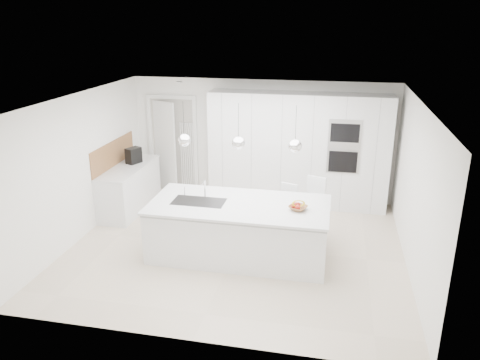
% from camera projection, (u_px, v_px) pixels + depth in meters
% --- Properties ---
extents(floor, '(5.50, 5.50, 0.00)m').
position_uv_depth(floor, '(236.00, 247.00, 7.94)').
color(floor, beige).
rests_on(floor, ground).
extents(wall_back, '(5.50, 0.00, 5.50)m').
position_uv_depth(wall_back, '(261.00, 140.00, 9.84)').
color(wall_back, white).
rests_on(wall_back, ground).
extents(wall_left, '(0.00, 5.00, 5.00)m').
position_uv_depth(wall_left, '(81.00, 167.00, 8.06)').
color(wall_left, white).
rests_on(wall_left, ground).
extents(ceiling, '(5.50, 5.50, 0.00)m').
position_uv_depth(ceiling, '(236.00, 100.00, 7.12)').
color(ceiling, white).
rests_on(ceiling, wall_back).
extents(tall_cabinets, '(3.60, 0.60, 2.30)m').
position_uv_depth(tall_cabinets, '(298.00, 150.00, 9.45)').
color(tall_cabinets, white).
rests_on(tall_cabinets, floor).
extents(oven_stack, '(0.62, 0.04, 1.05)m').
position_uv_depth(oven_stack, '(344.00, 147.00, 8.92)').
color(oven_stack, '#A5A5A8').
rests_on(oven_stack, tall_cabinets).
extents(doorway_frame, '(1.11, 0.08, 2.13)m').
position_uv_depth(doorway_frame, '(173.00, 146.00, 10.26)').
color(doorway_frame, white).
rests_on(doorway_frame, floor).
extents(hallway_door, '(0.76, 0.38, 2.00)m').
position_uv_depth(hallway_door, '(162.00, 146.00, 10.27)').
color(hallway_door, white).
rests_on(hallway_door, floor).
extents(radiator, '(0.32, 0.04, 1.40)m').
position_uv_depth(radiator, '(187.00, 154.00, 10.25)').
color(radiator, white).
rests_on(radiator, floor).
extents(left_base_cabinets, '(0.60, 1.80, 0.86)m').
position_uv_depth(left_base_cabinets, '(130.00, 189.00, 9.38)').
color(left_base_cabinets, white).
rests_on(left_base_cabinets, floor).
extents(left_worktop, '(0.62, 1.82, 0.04)m').
position_uv_depth(left_worktop, '(128.00, 168.00, 9.23)').
color(left_worktop, white).
rests_on(left_worktop, left_base_cabinets).
extents(oak_backsplash, '(0.02, 1.80, 0.50)m').
position_uv_depth(oak_backsplash, '(113.00, 154.00, 9.20)').
color(oak_backsplash, '#9B6739').
rests_on(oak_backsplash, wall_left).
extents(island_base, '(2.80, 1.20, 0.86)m').
position_uv_depth(island_base, '(239.00, 232.00, 7.51)').
color(island_base, white).
rests_on(island_base, floor).
extents(island_worktop, '(2.84, 1.40, 0.04)m').
position_uv_depth(island_worktop, '(239.00, 205.00, 7.40)').
color(island_worktop, white).
rests_on(island_worktop, island_base).
extents(island_sink, '(0.84, 0.44, 0.18)m').
position_uv_depth(island_sink, '(199.00, 206.00, 7.50)').
color(island_sink, '#3F3F42').
rests_on(island_sink, island_worktop).
extents(island_tap, '(0.02, 0.02, 0.30)m').
position_uv_depth(island_tap, '(205.00, 189.00, 7.60)').
color(island_tap, white).
rests_on(island_tap, island_worktop).
extents(pendant_left, '(0.20, 0.20, 0.20)m').
position_uv_depth(pendant_left, '(184.00, 140.00, 7.19)').
color(pendant_left, white).
rests_on(pendant_left, ceiling).
extents(pendant_mid, '(0.20, 0.20, 0.20)m').
position_uv_depth(pendant_mid, '(238.00, 143.00, 7.02)').
color(pendant_mid, white).
rests_on(pendant_mid, ceiling).
extents(pendant_right, '(0.20, 0.20, 0.20)m').
position_uv_depth(pendant_right, '(295.00, 146.00, 6.86)').
color(pendant_right, white).
rests_on(pendant_right, ceiling).
extents(fruit_bowl, '(0.36, 0.36, 0.07)m').
position_uv_depth(fruit_bowl, '(298.00, 208.00, 7.14)').
color(fruit_bowl, '#9B6739').
rests_on(fruit_bowl, island_worktop).
extents(espresso_machine, '(0.29, 0.35, 0.32)m').
position_uv_depth(espresso_machine, '(134.00, 155.00, 9.41)').
color(espresso_machine, black).
rests_on(espresso_machine, left_worktop).
extents(bar_stool_left, '(0.44, 0.52, 0.97)m').
position_uv_depth(bar_stool_left, '(288.00, 212.00, 8.12)').
color(bar_stool_left, white).
rests_on(bar_stool_left, floor).
extents(bar_stool_right, '(0.51, 0.59, 1.08)m').
position_uv_depth(bar_stool_right, '(315.00, 209.00, 8.10)').
color(bar_stool_right, white).
rests_on(bar_stool_right, floor).
extents(apple_a, '(0.08, 0.08, 0.08)m').
position_uv_depth(apple_a, '(298.00, 207.00, 7.07)').
color(apple_a, red).
rests_on(apple_a, fruit_bowl).
extents(apple_b, '(0.09, 0.09, 0.09)m').
position_uv_depth(apple_b, '(298.00, 205.00, 7.15)').
color(apple_b, red).
rests_on(apple_b, fruit_bowl).
extents(apple_c, '(0.08, 0.08, 0.08)m').
position_uv_depth(apple_c, '(296.00, 205.00, 7.16)').
color(apple_c, red).
rests_on(apple_c, fruit_bowl).
extents(apple_extra_3, '(0.08, 0.08, 0.08)m').
position_uv_depth(apple_extra_3, '(294.00, 206.00, 7.12)').
color(apple_extra_3, red).
rests_on(apple_extra_3, fruit_bowl).
extents(banana_bunch, '(0.23, 0.17, 0.21)m').
position_uv_depth(banana_bunch, '(298.00, 204.00, 7.09)').
color(banana_bunch, gold).
rests_on(banana_bunch, fruit_bowl).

